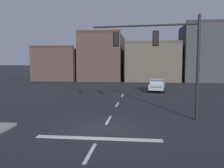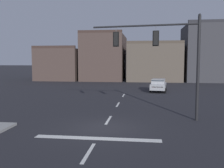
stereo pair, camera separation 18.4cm
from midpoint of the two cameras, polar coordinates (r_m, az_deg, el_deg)
ground_plane at (r=14.85m, az=-1.55°, el=-9.91°), size 400.00×400.00×0.00m
stop_bar_paint at (r=12.96m, az=-2.94°, el=-12.18°), size 6.40×0.50×0.01m
lane_centreline at (r=16.77m, az=-0.49°, el=-8.13°), size 0.16×26.40×0.01m
signal_mast_near_side at (r=17.15m, az=12.37°, el=7.53°), size 7.11×1.09×6.86m
car_lot_nearside at (r=32.53m, az=10.62°, el=-0.19°), size 2.34×4.61×1.61m
building_row at (r=51.19m, az=6.34°, el=5.66°), size 39.11×12.55×11.00m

